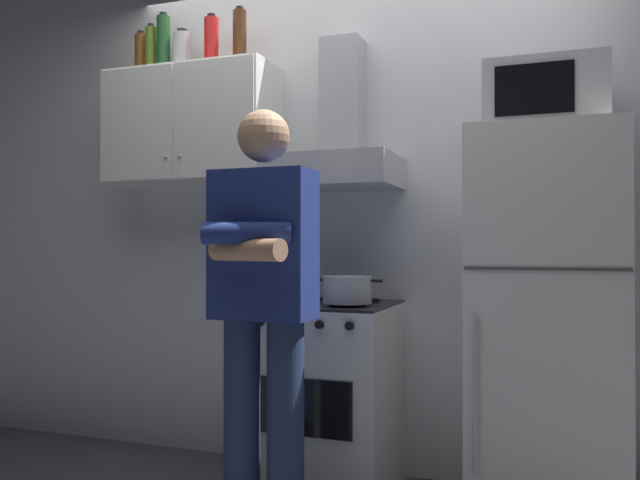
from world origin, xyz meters
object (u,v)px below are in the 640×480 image
object	(u,v)px
range_hood	(337,148)
bottle_soda_red	(211,42)
bottle_canister_steel	(182,52)
stove_oven	(328,396)
cooking_pot	(347,290)
bottle_wine_green	(163,44)
person_standing	(263,305)
bottle_beer_brown	(141,55)
bottle_rum_dark	(240,37)
upper_cabinet	(192,127)
microwave	(545,98)
bottle_olive_oil	(151,50)
refrigerator	(546,325)

from	to	relation	value
range_hood	bottle_soda_red	size ratio (longest dim) A/B	2.72
bottle_soda_red	bottle_canister_steel	xyz separation A→B (m)	(-0.19, 0.03, -0.02)
stove_oven	cooking_pot	distance (m)	0.53
bottle_soda_red	bottle_wine_green	size ratio (longest dim) A/B	0.86
bottle_canister_steel	bottle_wine_green	bearing A→B (deg)	-167.55
person_standing	bottle_wine_green	world-z (taller)	bottle_wine_green
bottle_soda_red	bottle_beer_brown	size ratio (longest dim) A/B	1.10
person_standing	bottle_rum_dark	world-z (taller)	bottle_rum_dark
person_standing	bottle_rum_dark	size ratio (longest dim) A/B	5.56
upper_cabinet	stove_oven	bearing A→B (deg)	-8.90
stove_oven	microwave	world-z (taller)	microwave
stove_oven	microwave	bearing A→B (deg)	1.15
bottle_olive_oil	upper_cabinet	bearing A→B (deg)	-1.00
cooking_pot	bottle_canister_steel	bearing A→B (deg)	165.02
upper_cabinet	bottle_rum_dark	size ratio (longest dim) A/B	3.05
refrigerator	bottle_beer_brown	world-z (taller)	bottle_beer_brown
refrigerator	bottle_rum_dark	size ratio (longest dim) A/B	5.43
bottle_rum_dark	microwave	bearing A→B (deg)	-4.08
bottle_rum_dark	bottle_beer_brown	xyz separation A→B (m)	(-0.62, 0.03, -0.02)
upper_cabinet	refrigerator	world-z (taller)	upper_cabinet
person_standing	bottle_wine_green	bearing A→B (deg)	141.68
refrigerator	bottle_beer_brown	size ratio (longest dim) A/B	6.36
bottle_rum_dark	range_hood	bearing A→B (deg)	0.29
cooking_pot	bottle_rum_dark	xyz separation A→B (m)	(-0.65, 0.24, 1.26)
upper_cabinet	cooking_pot	size ratio (longest dim) A/B	2.86
microwave	person_standing	xyz separation A→B (m)	(-1.00, -0.62, -0.84)
bottle_beer_brown	bottle_soda_red	bearing A→B (deg)	-4.80
bottle_soda_red	bottle_beer_brown	bearing A→B (deg)	175.20
cooking_pot	bottle_olive_oil	size ratio (longest dim) A/B	1.15
stove_oven	person_standing	size ratio (longest dim) A/B	0.53
upper_cabinet	bottle_rum_dark	distance (m)	0.52
cooking_pot	upper_cabinet	bearing A→B (deg)	165.27
bottle_wine_green	bottle_olive_oil	distance (m)	0.08
range_hood	person_standing	bearing A→B (deg)	-93.91
bottle_olive_oil	microwave	bearing A→B (deg)	-3.16
bottle_soda_red	bottle_canister_steel	size ratio (longest dim) A/B	1.21
range_hood	bottle_beer_brown	distance (m)	1.28
upper_cabinet	refrigerator	size ratio (longest dim) A/B	0.56
range_hood	bottle_wine_green	bearing A→B (deg)	179.94
bottle_olive_oil	bottle_canister_steel	size ratio (longest dim) A/B	1.20
bottle_rum_dark	upper_cabinet	bearing A→B (deg)	179.71
upper_cabinet	bottle_canister_steel	distance (m)	0.41
refrigerator	bottle_olive_oil	size ratio (longest dim) A/B	5.86
refrigerator	bottle_soda_red	world-z (taller)	bottle_soda_red
bottle_wine_green	bottle_rum_dark	xyz separation A→B (m)	(0.46, -0.00, -0.01)
refrigerator	bottle_olive_oil	xyz separation A→B (m)	(-2.01, 0.13, 1.38)
bottle_canister_steel	bottle_beer_brown	size ratio (longest dim) A/B	0.90
stove_oven	range_hood	size ratio (longest dim) A/B	1.17
refrigerator	bottle_olive_oil	bearing A→B (deg)	176.32
upper_cabinet	bottle_beer_brown	size ratio (longest dim) A/B	3.58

